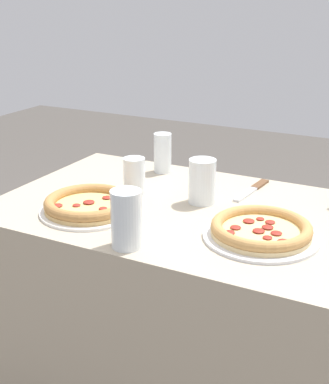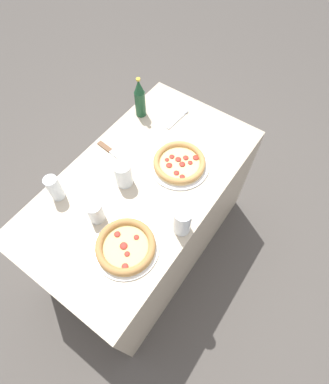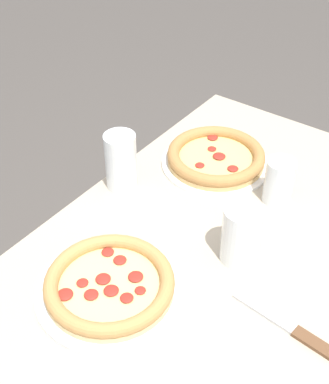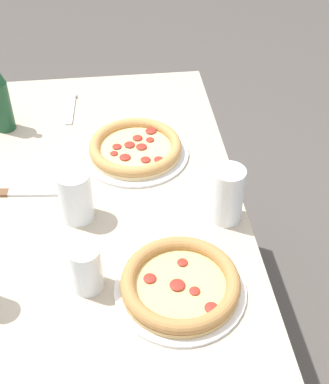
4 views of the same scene
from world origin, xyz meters
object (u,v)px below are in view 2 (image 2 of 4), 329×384
knife (112,152)px  spoon (180,117)px  glass_cola (182,222)px  glass_mango_juice (96,213)px  beer_bottle (140,98)px  glass_orange_juice (124,175)px  glass_water (55,189)px  pizza_margherita (126,246)px  pizza_salami (179,163)px

knife → spoon: bearing=-19.5°
spoon → glass_cola: bearing=-145.7°
glass_mango_juice → beer_bottle: 0.67m
glass_cola → glass_orange_juice: (0.04, 0.35, -0.00)m
glass_water → pizza_margherita: bearing=-92.6°
pizza_margherita → knife: (0.36, 0.38, -0.02)m
glass_water → pizza_salami: bearing=-37.5°
glass_orange_juice → spoon: (0.51, 0.02, -0.05)m
pizza_margherita → glass_cola: 0.26m
pizza_salami → glass_mango_juice: bearing=163.3°
pizza_margherita → beer_bottle: bearing=33.0°
glass_orange_juice → pizza_margherita: bearing=-139.9°
pizza_margherita → glass_water: bearing=87.4°
glass_cola → beer_bottle: 0.72m
glass_mango_juice → glass_orange_juice: glass_orange_juice is taller
pizza_salami → beer_bottle: 0.42m
glass_mango_juice → glass_orange_juice: (0.22, 0.02, 0.01)m
pizza_salami → glass_cola: glass_cola is taller
pizza_margherita → pizza_salami: bearing=6.8°
glass_mango_juice → knife: glass_mango_juice is taller
pizza_margherita → knife: 0.52m
glass_mango_juice → spoon: size_ratio=0.63×
glass_mango_juice → glass_cola: 0.37m
beer_bottle → spoon: bearing=-61.4°
glass_orange_juice → beer_bottle: (0.40, 0.21, 0.05)m
glass_mango_juice → glass_cola: (0.17, -0.33, 0.01)m
glass_cola → spoon: size_ratio=0.81×
glass_orange_juice → beer_bottle: bearing=27.8°
pizza_salami → knife: bearing=111.7°
glass_mango_juice → glass_water: (-0.02, 0.22, 0.01)m
spoon → knife: bearing=160.5°
glass_orange_juice → spoon: glass_orange_juice is taller
pizza_margherita → glass_water: glass_water is taller
glass_cola → spoon: 0.67m
glass_orange_juice → glass_water: bearing=139.4°
glass_mango_juice → knife: 0.37m
glass_cola → glass_orange_juice: bearing=82.8°
pizza_margherita → glass_orange_juice: (0.25, 0.21, 0.04)m
beer_bottle → knife: beer_bottle is taller
pizza_salami → beer_bottle: (0.17, 0.37, 0.09)m
glass_water → glass_orange_juice: size_ratio=1.03×
spoon → glass_orange_juice: bearing=-177.4°
glass_water → knife: size_ratio=0.62×
knife → spoon: 0.43m
glass_mango_juice → spoon: (0.72, 0.05, -0.05)m
glass_cola → glass_water: 0.59m
glass_mango_juice → beer_bottle: size_ratio=0.48×
glass_water → beer_bottle: bearing=1.0°
glass_mango_juice → knife: bearing=30.7°
glass_water → glass_orange_juice: 0.31m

